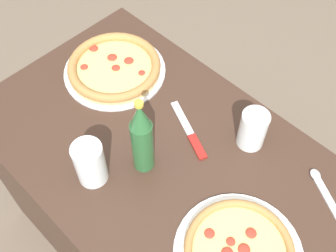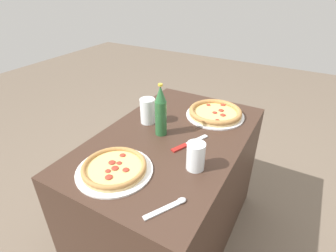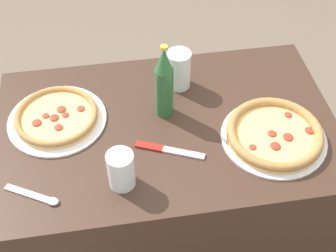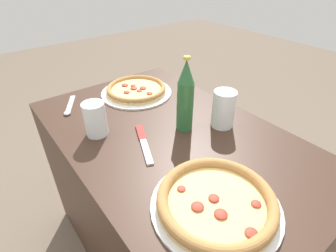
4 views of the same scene
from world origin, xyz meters
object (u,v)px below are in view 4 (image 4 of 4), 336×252
at_px(pizza_salami, 136,90).
at_px(glass_cola, 223,110).
at_px(spoon, 69,107).
at_px(pizza_pepperoni, 216,202).
at_px(knife, 143,142).
at_px(glass_water, 95,120).
at_px(beer_bottle, 186,97).

bearing_deg(pizza_salami, glass_cola, -165.28).
relative_size(pizza_salami, spoon, 1.99).
bearing_deg(pizza_pepperoni, knife, -0.93).
distance_m(glass_water, glass_cola, 0.46).
distance_m(pizza_pepperoni, beer_bottle, 0.38).
height_order(glass_water, beer_bottle, beer_bottle).
height_order(glass_water, glass_cola, glass_cola).
bearing_deg(knife, spoon, 16.61).
height_order(pizza_pepperoni, spoon, pizza_pepperoni).
xyz_separation_m(pizza_salami, glass_cola, (-0.42, -0.11, 0.05)).
distance_m(beer_bottle, knife, 0.21).
relative_size(beer_bottle, spoon, 1.69).
relative_size(glass_cola, beer_bottle, 0.51).
distance_m(glass_cola, spoon, 0.63).
height_order(glass_cola, spoon, glass_cola).
relative_size(pizza_pepperoni, glass_cola, 2.40).
relative_size(glass_water, knife, 0.58).
bearing_deg(glass_cola, knife, 72.99).
height_order(knife, spoon, spoon).
relative_size(pizza_pepperoni, knife, 1.58).
xyz_separation_m(glass_cola, beer_bottle, (0.07, 0.13, 0.07)).
bearing_deg(knife, pizza_salami, -28.58).
bearing_deg(pizza_salami, knife, 151.42).
height_order(pizza_pepperoni, beer_bottle, beer_bottle).
height_order(glass_cola, knife, glass_cola).
bearing_deg(glass_water, glass_cola, -120.80).
distance_m(pizza_salami, knife, 0.38).
xyz_separation_m(pizza_pepperoni, knife, (0.34, -0.01, -0.02)).
relative_size(pizza_pepperoni, glass_water, 2.71).
xyz_separation_m(pizza_salami, beer_bottle, (-0.36, 0.01, 0.11)).
bearing_deg(pizza_pepperoni, pizza_salami, -15.47).
xyz_separation_m(pizza_pepperoni, glass_water, (0.49, 0.10, 0.04)).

